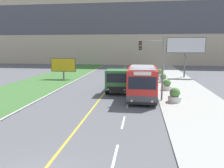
% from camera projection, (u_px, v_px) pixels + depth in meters
% --- Properties ---
extents(lane_marking_centre, '(2.88, 140.00, 0.01)m').
position_uv_depth(lane_marking_centre, '(59.00, 162.00, 9.55)').
color(lane_marking_centre, gold).
rests_on(lane_marking_centre, ground_plane).
extents(apartment_block_background, '(80.00, 8.04, 22.65)m').
position_uv_depth(apartment_block_background, '(128.00, 22.00, 59.53)').
color(apartment_block_background, '#BCAD93').
rests_on(apartment_block_background, ground_plane).
extents(city_bus, '(2.70, 5.68, 3.10)m').
position_uv_depth(city_bus, '(142.00, 83.00, 20.33)').
color(city_bus, red).
rests_on(city_bus, ground_plane).
extents(dump_truck, '(2.46, 6.25, 2.57)m').
position_uv_depth(dump_truck, '(118.00, 81.00, 23.63)').
color(dump_truck, black).
rests_on(dump_truck, ground_plane).
extents(traffic_light_mast, '(2.28, 0.32, 5.84)m').
position_uv_depth(traffic_light_mast, '(156.00, 61.00, 19.60)').
color(traffic_light_mast, slate).
rests_on(traffic_light_mast, ground_plane).
extents(billboard_large, '(5.91, 0.24, 6.32)m').
position_uv_depth(billboard_large, '(186.00, 47.00, 34.15)').
color(billboard_large, '#59595B').
rests_on(billboard_large, ground_plane).
extents(billboard_small, '(3.84, 0.24, 3.21)m').
position_uv_depth(billboard_small, '(63.00, 65.00, 32.90)').
color(billboard_small, '#59595B').
rests_on(billboard_small, ground_plane).
extents(planter_round_near, '(1.16, 1.16, 1.30)m').
position_uv_depth(planter_round_near, '(175.00, 96.00, 19.43)').
color(planter_round_near, silver).
rests_on(planter_round_near, sidewalk_right).
extents(planter_round_second, '(1.10, 1.10, 1.22)m').
position_uv_depth(planter_round_second, '(167.00, 85.00, 24.71)').
color(planter_round_second, silver).
rests_on(planter_round_second, sidewalk_right).
extents(planter_round_third, '(1.06, 1.06, 1.19)m').
position_uv_depth(planter_round_third, '(163.00, 78.00, 29.96)').
color(planter_round_third, silver).
rests_on(planter_round_third, sidewalk_right).
extents(planter_round_far, '(1.13, 1.13, 1.28)m').
position_uv_depth(planter_round_far, '(160.00, 73.00, 35.23)').
color(planter_round_far, silver).
rests_on(planter_round_far, sidewalk_right).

